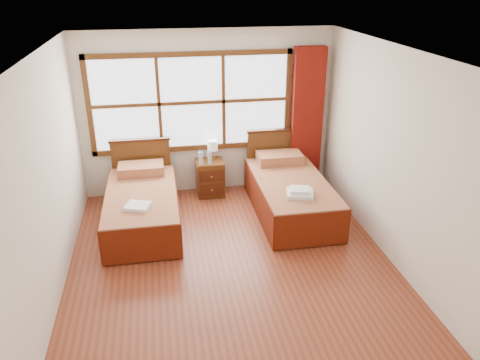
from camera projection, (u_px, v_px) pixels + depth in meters
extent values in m
plane|color=brown|center=(231.00, 262.00, 5.92)|extent=(4.50, 4.50, 0.00)
plane|color=white|center=(229.00, 51.00, 4.86)|extent=(4.50, 4.50, 0.00)
plane|color=silver|center=(208.00, 114.00, 7.41)|extent=(4.00, 0.00, 4.00)
plane|color=silver|center=(48.00, 179.00, 5.07)|extent=(0.00, 4.50, 4.50)
plane|color=silver|center=(391.00, 156.00, 5.71)|extent=(0.00, 4.50, 4.50)
cube|color=white|center=(192.00, 102.00, 7.26)|extent=(3.00, 0.02, 1.40)
cube|color=#522D12|center=(194.00, 148.00, 7.55)|extent=(3.16, 0.06, 0.08)
cube|color=#522D12|center=(190.00, 54.00, 6.94)|extent=(3.16, 0.06, 0.08)
cube|color=#522D12|center=(89.00, 107.00, 7.00)|extent=(0.08, 0.06, 1.56)
cube|color=#522D12|center=(288.00, 98.00, 7.49)|extent=(0.08, 0.06, 1.56)
cube|color=#522D12|center=(159.00, 104.00, 7.17)|extent=(0.05, 0.05, 1.40)
cube|color=#522D12|center=(224.00, 101.00, 7.33)|extent=(0.05, 0.05, 1.40)
cube|color=#522D12|center=(192.00, 103.00, 7.25)|extent=(3.00, 0.05, 0.05)
cube|color=maroon|center=(307.00, 119.00, 7.60)|extent=(0.50, 0.16, 2.30)
cube|color=#3E1C0D|center=(143.00, 217.00, 6.70)|extent=(0.87, 1.75, 0.29)
cube|color=maroon|center=(142.00, 201.00, 6.60)|extent=(0.98, 1.94, 0.24)
cube|color=#601C0A|center=(107.00, 212.00, 6.57)|extent=(0.03, 1.94, 0.48)
cube|color=#601C0A|center=(177.00, 207.00, 6.73)|extent=(0.03, 1.94, 0.48)
cube|color=#601C0A|center=(142.00, 245.00, 5.79)|extent=(0.98, 0.03, 0.48)
cube|color=maroon|center=(141.00, 169.00, 7.15)|extent=(0.68, 0.40, 0.15)
cube|color=#522D12|center=(142.00, 169.00, 7.47)|extent=(0.91, 0.06, 0.95)
cube|color=#3E1C0D|center=(139.00, 140.00, 7.28)|extent=(0.95, 0.08, 0.04)
cube|color=#3E1C0D|center=(291.00, 204.00, 7.05)|extent=(0.91, 1.81, 0.30)
cube|color=maroon|center=(291.00, 188.00, 6.94)|extent=(1.01, 2.01, 0.25)
cube|color=#601C0A|center=(258.00, 200.00, 6.92)|extent=(0.03, 2.01, 0.50)
cube|color=#601C0A|center=(323.00, 194.00, 7.08)|extent=(0.03, 2.01, 0.50)
cube|color=#601C0A|center=(312.00, 230.00, 6.11)|extent=(1.01, 0.03, 0.50)
cube|color=maroon|center=(279.00, 158.00, 7.51)|extent=(0.71, 0.41, 0.16)
cube|color=#522D12|center=(275.00, 159.00, 7.82)|extent=(0.94, 0.06, 0.98)
cube|color=#3E1C0D|center=(276.00, 130.00, 7.62)|extent=(0.98, 0.08, 0.04)
cube|color=#522D12|center=(210.00, 178.00, 7.60)|extent=(0.44, 0.39, 0.58)
cube|color=#3E1C0D|center=(212.00, 190.00, 7.46)|extent=(0.39, 0.02, 0.18)
cube|color=#3E1C0D|center=(212.00, 176.00, 7.36)|extent=(0.39, 0.02, 0.18)
sphere|color=#AB903A|center=(212.00, 190.00, 7.44)|extent=(0.03, 0.03, 0.03)
sphere|color=#AB903A|center=(212.00, 177.00, 7.35)|extent=(0.03, 0.03, 0.03)
cube|color=white|center=(138.00, 206.00, 6.13)|extent=(0.38, 0.35, 0.05)
cube|color=white|center=(300.00, 194.00, 6.42)|extent=(0.42, 0.39, 0.06)
cube|color=white|center=(300.00, 190.00, 6.40)|extent=(0.32, 0.29, 0.05)
cylinder|color=#CB8E41|center=(213.00, 158.00, 7.57)|extent=(0.10, 0.10, 0.02)
cylinder|color=#CB8E41|center=(213.00, 154.00, 7.54)|extent=(0.02, 0.02, 0.13)
cylinder|color=white|center=(212.00, 145.00, 7.48)|extent=(0.16, 0.16, 0.16)
cylinder|color=#ADC7DF|center=(201.00, 158.00, 7.31)|extent=(0.06, 0.06, 0.20)
cylinder|color=blue|center=(201.00, 152.00, 7.27)|extent=(0.03, 0.03, 0.03)
cylinder|color=#ADC7DF|center=(210.00, 158.00, 7.33)|extent=(0.06, 0.06, 0.20)
cylinder|color=blue|center=(209.00, 151.00, 7.29)|extent=(0.03, 0.03, 0.03)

